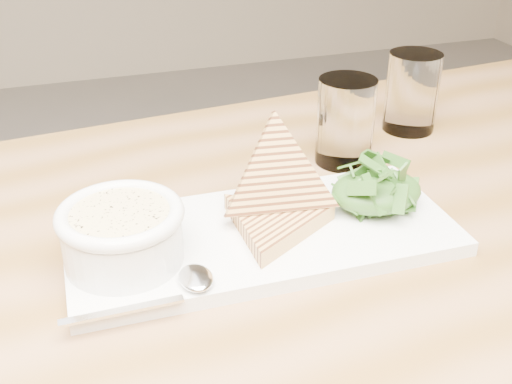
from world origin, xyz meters
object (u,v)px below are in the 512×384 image
object	(u,v)px
table_top	(385,263)
glass_far	(412,92)
soup_bowl	(123,241)
platter	(262,235)
glass_near	(345,122)

from	to	relation	value
table_top	glass_far	xyz separation A→B (m)	(0.18, 0.27, 0.08)
soup_bowl	glass_far	size ratio (longest dim) A/B	1.01
table_top	soup_bowl	distance (m)	0.28
glass_far	platter	bearing A→B (deg)	-144.14
glass_far	soup_bowl	bearing A→B (deg)	-152.80
glass_near	glass_far	xyz separation A→B (m)	(0.14, 0.07, 0.00)
glass_near	soup_bowl	bearing A→B (deg)	-152.46
soup_bowl	glass_near	size ratio (longest dim) A/B	1.01
table_top	glass_far	distance (m)	0.33
glass_near	glass_far	distance (m)	0.15
glass_near	platter	bearing A→B (deg)	-137.68
table_top	glass_far	world-z (taller)	glass_far
soup_bowl	glass_near	world-z (taller)	glass_near
table_top	soup_bowl	size ratio (longest dim) A/B	11.60
platter	glass_far	bearing A→B (deg)	35.86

